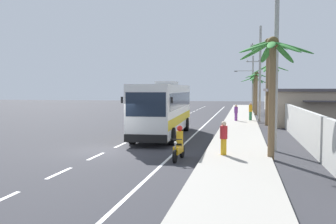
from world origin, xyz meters
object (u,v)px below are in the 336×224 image
Objects in this scene: motorcycle_beside_bus at (179,146)px; utility_pole_mid at (260,73)px; utility_pole_far at (252,82)px; palm_third at (269,75)px; palm_fourth at (256,85)px; pedestrian_far_walk at (224,137)px; coach_bus_foreground at (164,108)px; pedestrian_near_kerb at (236,112)px; pedestrian_midwalk at (251,111)px; palm_farthest at (273,70)px; utility_pole_nearest at (276,52)px; palm_second at (268,64)px; palm_nearest at (254,84)px.

utility_pole_mid reaches higher than motorcycle_beside_bus.
utility_pole_mid reaches higher than utility_pole_far.
palm_third reaches higher than palm_fourth.
palm_fourth is at bearing -87.67° from utility_pole_far.
palm_third is at bearing 77.35° from motorcycle_beside_bus.
motorcycle_beside_bus is 1.21× the size of pedestrian_far_walk.
pedestrian_far_walk is at bearing -58.07° from coach_bus_foreground.
pedestrian_near_kerb is 1.67m from pedestrian_midwalk.
palm_fourth is at bearing 103.02° from palm_third.
utility_pole_far is (0.48, 17.84, 3.31)m from pedestrian_midwalk.
pedestrian_near_kerb is 7.15m from palm_third.
palm_third is 1.08× the size of palm_farthest.
pedestrian_far_walk reaches higher than motorcycle_beside_bus.
pedestrian_far_walk is at bearing -136.74° from utility_pole_nearest.
palm_fourth reaches higher than coach_bus_foreground.
utility_pole_nearest is at bearing 55.93° from pedestrian_near_kerb.
coach_bus_foreground is at bearing -129.59° from palm_second.
utility_pole_mid is (2.48, 20.19, 3.94)m from pedestrian_far_walk.
coach_bus_foreground is at bearing -118.64° from utility_pole_mid.
utility_pole_mid reaches higher than palm_second.
utility_pole_mid is (4.49, 21.21, 4.27)m from motorcycle_beside_bus.
utility_pole_far reaches higher than palm_third.
palm_fourth is (-0.11, 27.11, -1.48)m from utility_pole_nearest.
utility_pole_far is at bearing 93.65° from palm_nearest.
utility_pole_nearest reaches higher than motorcycle_beside_bus.
pedestrian_near_kerb is 0.91× the size of pedestrian_midwalk.
utility_pole_far reaches higher than pedestrian_near_kerb.
pedestrian_far_walk is (2.01, 1.02, 0.34)m from motorcycle_beside_bus.
palm_farthest is at bearing 53.93° from pedestrian_near_kerb.
pedestrian_midwalk is 5.97m from palm_second.
pedestrian_near_kerb is 19.28m from pedestrian_far_walk.
pedestrian_midwalk is (3.63, 21.16, 0.42)m from motorcycle_beside_bus.
utility_pole_mid is at bearing -32.93° from pedestrian_far_walk.
palm_farthest reaches higher than motorcycle_beside_bus.
utility_pole_nearest is at bearing -34.56° from coach_bus_foreground.
coach_bus_foreground reaches higher than motorcycle_beside_bus.
motorcycle_beside_bus is at bearing 65.34° from pedestrian_midwalk.
utility_pole_far is (-0.38, 17.78, -0.54)m from utility_pole_mid.
motorcycle_beside_bus is 0.24× the size of utility_pole_far.
coach_bus_foreground is 28.04m from palm_nearest.
utility_pole_mid is 14.26m from palm_nearest.
utility_pole_far is (6.65, 30.67, 2.38)m from coach_bus_foreground.
palm_third is (3.67, 24.24, 3.79)m from pedestrian_far_walk.
utility_pole_mid is at bearing 78.05° from motorcycle_beside_bus.
utility_pole_far reaches higher than palm_fourth.
utility_pole_mid reaches higher than palm_farthest.
palm_third is at bearing -34.51° from pedestrian_far_walk.
palm_third is at bearing -82.52° from palm_nearest.
palm_third is 24.34m from palm_farthest.
utility_pole_far reaches higher than palm_farthest.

